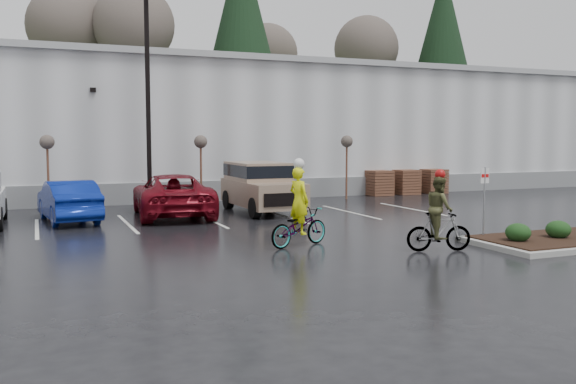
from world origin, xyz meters
name	(u,v)px	position (x,y,z in m)	size (l,w,h in m)	color
ground	(376,251)	(0.00, 0.00, 0.00)	(120.00, 120.00, 0.00)	black
warehouse	(187,128)	(0.00, 21.99, 3.65)	(60.50, 15.50, 7.20)	#A7AAAC
wooded_ridge	(131,139)	(0.00, 45.00, 3.00)	(80.00, 25.00, 6.00)	#233D19
lamppost	(148,75)	(-4.00, 12.00, 5.69)	(0.50, 1.00, 9.22)	black
sapling_west	(47,146)	(-8.00, 13.00, 2.73)	(0.60, 0.60, 3.20)	#513020
sapling_mid	(201,145)	(-1.50, 13.00, 2.73)	(0.60, 0.60, 3.20)	#513020
sapling_east	(347,145)	(6.00, 13.00, 2.73)	(0.60, 0.60, 3.20)	#513020
pallet_stack_a	(379,183)	(8.50, 14.00, 0.68)	(1.20, 1.20, 1.35)	#513020
pallet_stack_b	(406,182)	(10.20, 14.00, 0.68)	(1.20, 1.20, 1.35)	#513020
pallet_stack_c	(433,181)	(12.00, 14.00, 0.68)	(1.20, 1.20, 1.35)	#513020
shrub_a	(518,233)	(4.00, -1.00, 0.41)	(0.70, 0.70, 0.52)	black
shrub_b	(558,229)	(5.50, -1.00, 0.41)	(0.70, 0.70, 0.52)	black
fire_lane_sign	(484,194)	(3.80, 0.20, 1.41)	(0.30, 0.05, 2.20)	gray
car_blue	(68,201)	(-7.39, 9.52, 0.76)	(1.61, 4.62, 1.52)	navy
car_red	(172,195)	(-3.55, 9.53, 0.83)	(2.76, 5.98, 1.66)	maroon
suv_tan	(262,187)	(0.17, 9.46, 1.03)	(2.20, 5.10, 2.06)	gray
cyclist_hivis	(299,219)	(-1.63, 1.50, 0.77)	(2.18, 1.37, 2.49)	#3F3F44
cyclist_olive	(439,221)	(1.54, -0.68, 0.82)	(1.79, 0.96, 2.23)	#3F3F44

